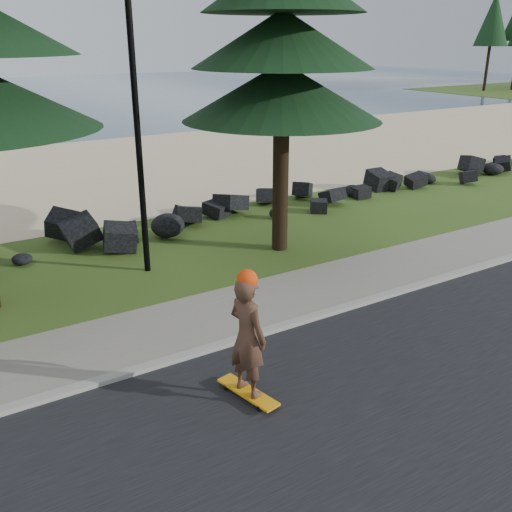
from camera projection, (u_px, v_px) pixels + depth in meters
The scene contains 8 objects.
ground at pixel (210, 324), 10.97m from camera, with size 160.00×160.00×0.00m, color #39541A.
road at pixel (370, 462), 7.40m from camera, with size 160.00×7.00×0.02m, color black.
kerb at pixel (233, 341), 10.24m from camera, with size 160.00×0.20×0.10m, color #A19D91.
sidewalk at pixel (205, 318), 11.11m from camera, with size 160.00×2.00×0.08m, color gray.
beach_sand at pixel (40, 177), 22.48m from camera, with size 160.00×15.00×0.01m, color beige.
seawall_boulders at pixel (114, 241), 15.42m from camera, with size 60.00×2.40×1.10m, color black, non-canonical shape.
lamp_post at pixel (134, 89), 12.03m from camera, with size 0.25×0.14×8.14m.
skateboarder at pixel (248, 337), 8.34m from camera, with size 0.58×1.16×2.10m.
Camera 1 is at (-4.39, -8.78, 5.15)m, focal length 40.00 mm.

